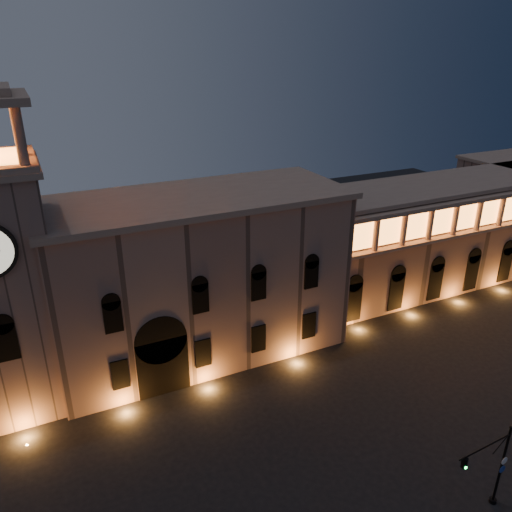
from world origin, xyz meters
The scene contains 4 objects.
ground centered at (0.00, 0.00, 0.00)m, with size 160.00×160.00×0.00m, color black.
government_building centered at (-2.08, 21.93, 8.77)m, with size 30.80×12.80×17.60m.
colonnade_wing centered at (32.00, 23.92, 7.33)m, with size 40.60×11.50×14.50m.
traffic_light centered at (9.52, -6.68, 3.77)m, with size 5.23×0.70×7.18m.
Camera 1 is at (-16.96, -23.31, 31.26)m, focal length 35.00 mm.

